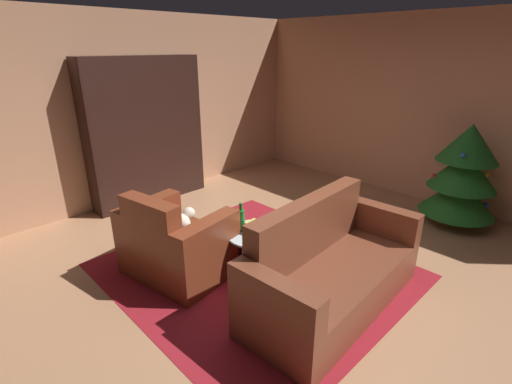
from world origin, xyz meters
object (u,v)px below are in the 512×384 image
armchair_red (175,245)px  bottle_on_table (241,220)px  coffee_table (257,237)px  book_stack_on_table (256,228)px  decorated_tree (463,174)px  couch_red (329,271)px  bookshelf_unit (152,134)px

armchair_red → bottle_on_table: (0.38, 0.55, 0.23)m
bottle_on_table → coffee_table: bearing=26.9°
book_stack_on_table → bottle_on_table: (-0.16, -0.06, 0.06)m
bottle_on_table → decorated_tree: (1.18, 2.72, 0.13)m
couch_red → book_stack_on_table: size_ratio=8.78×
coffee_table → book_stack_on_table: 0.11m
couch_red → decorated_tree: bearing=85.4°
armchair_red → bottle_on_table: 0.71m
armchair_red → decorated_tree: size_ratio=0.86×
couch_red → coffee_table: size_ratio=3.05×
book_stack_on_table → decorated_tree: bearing=69.1°
bookshelf_unit → decorated_tree: size_ratio=1.57×
decorated_tree → bookshelf_unit: bearing=-146.3°
bookshelf_unit → couch_red: size_ratio=1.09×
couch_red → coffee_table: 0.83m
bookshelf_unit → bottle_on_table: bearing=-9.1°
couch_red → decorated_tree: decorated_tree is taller
book_stack_on_table → bottle_on_table: 0.18m
book_stack_on_table → bottle_on_table: bottle_on_table is taller
bottle_on_table → decorated_tree: bearing=66.6°
couch_red → bottle_on_table: (-0.97, -0.18, 0.24)m
bookshelf_unit → book_stack_on_table: bearing=-7.2°
bookshelf_unit → couch_red: bookshelf_unit is taller
bookshelf_unit → coffee_table: size_ratio=3.32×
bookshelf_unit → decorated_tree: bearing=33.7°
bookshelf_unit → coffee_table: bookshelf_unit is taller
coffee_table → book_stack_on_table: bearing=-73.9°
coffee_table → bottle_on_table: 0.24m
coffee_table → decorated_tree: size_ratio=0.47×
armchair_red → couch_red: 1.54m
bookshelf_unit → book_stack_on_table: (2.50, -0.31, -0.51)m
armchair_red → book_stack_on_table: size_ratio=5.23×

